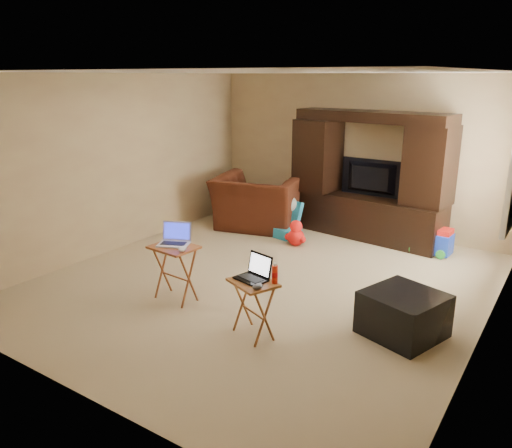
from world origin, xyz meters
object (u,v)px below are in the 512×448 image
Objects in this scene: child_rocker at (284,219)px; laptop_left at (173,235)px; tray_table_right at (253,309)px; television at (370,178)px; entertainment_center at (369,176)px; mouse_right at (258,286)px; recliner at (258,202)px; mouse_left at (182,249)px; laptop_right at (251,268)px; water_bottle at (275,274)px; ottoman at (403,314)px; push_toy at (431,238)px; plush_toy at (296,233)px; tray_table_left at (175,273)px.

laptop_left is (0.14, -2.69, 0.48)m from child_rocker.
television is at bearing 116.67° from tray_table_right.
entertainment_center is 20.50× the size of mouse_right.
recliner is 4.02× the size of laptop_left.
laptop_left is 2.58× the size of mouse_left.
entertainment_center is 0.04m from television.
child_rocker is at bearing 127.42° from laptop_right.
child_rocker is 3.27m from water_bottle.
laptop_left is (-2.45, -0.60, 0.54)m from ottoman.
laptop_right reaches higher than ottoman.
push_toy is 3.76m from mouse_left.
laptop_left is at bearing -177.18° from laptop_right.
mouse_right is (1.36, -0.35, -0.16)m from laptop_left.
plush_toy is (0.98, -0.46, -0.24)m from recliner.
plush_toy is 3.40× the size of mouse_right.
tray_table_right is (0.98, -2.62, 0.09)m from plush_toy.
mouse_right reaches higher than tray_table_right.
ottoman is 5.83× the size of mouse_right.
television is at bearing 97.33° from water_bottle.
tray_table_right is at bearing 137.64° from mouse_right.
recliner is 3.89m from ottoman.
water_bottle is at bearing 72.43° from mouse_right.
entertainment_center reaches higher than child_rocker.
child_rocker is at bearing -163.83° from push_toy.
television reaches higher than ottoman.
ottoman is 1.49m from mouse_right.
child_rocker is 0.88× the size of tray_table_left.
recliner is at bearing -169.41° from push_toy.
tray_table_right is at bearing -99.40° from push_toy.
mouse_left reaches higher than plush_toy.
tray_table_left is (-0.94, -3.43, -0.62)m from television.
entertainment_center is 4.26× the size of child_rocker.
push_toy is (2.76, 0.32, -0.22)m from recliner.
television is 3.31× the size of laptop_right.
tray_table_left is at bearing -98.35° from entertainment_center.
tray_table_right is (1.20, -0.20, -0.03)m from tray_table_left.
laptop_right reaches higher than mouse_left.
mouse_right is (0.39, -3.73, -0.38)m from entertainment_center.
television is at bearing 106.47° from laptop_right.
recliner is at bearing 123.20° from mouse_right.
plush_toy is 2.83m from ottoman.
mouse_left is (0.36, -2.79, 0.39)m from child_rocker.
mouse_right is at bearing 98.06° from television.
recliner is 3.62m from laptop_right.
entertainment_center is 3.24m from ottoman.
mouse_right reaches higher than plush_toy.
child_rocker is 4.31× the size of mouse_left.
tray_table_right is 0.36m from mouse_right.
mouse_left is 1.12× the size of mouse_right.
mouse_right is at bearing -96.93° from push_toy.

